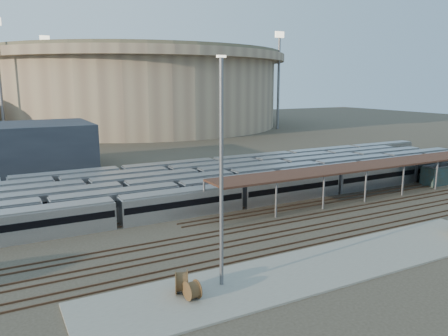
% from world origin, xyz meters
% --- Properties ---
extents(ground, '(420.00, 420.00, 0.00)m').
position_xyz_m(ground, '(0.00, 0.00, 0.00)').
color(ground, '#383026').
rests_on(ground, ground).
extents(apron, '(50.00, 9.00, 0.20)m').
position_xyz_m(apron, '(-5.00, -15.00, 0.10)').
color(apron, gray).
rests_on(apron, ground).
extents(subway_trains, '(127.70, 23.90, 3.60)m').
position_xyz_m(subway_trains, '(0.90, 18.50, 1.80)').
color(subway_trains, silver).
rests_on(subway_trains, ground).
extents(inspection_shed, '(60.30, 6.00, 5.30)m').
position_xyz_m(inspection_shed, '(22.00, 4.00, 4.98)').
color(inspection_shed, slate).
rests_on(inspection_shed, ground).
extents(empty_tracks, '(170.00, 9.62, 0.18)m').
position_xyz_m(empty_tracks, '(0.00, -5.00, 0.09)').
color(empty_tracks, '#4C3323').
rests_on(empty_tracks, ground).
extents(stadium, '(124.00, 124.00, 32.50)m').
position_xyz_m(stadium, '(25.00, 140.00, 16.47)').
color(stadium, '#9C856A').
rests_on(stadium, ground).
extents(floodlight_2, '(4.00, 1.00, 38.40)m').
position_xyz_m(floodlight_2, '(70.00, 100.00, 20.65)').
color(floodlight_2, slate).
rests_on(floodlight_2, ground).
extents(floodlight_3, '(4.00, 1.00, 38.40)m').
position_xyz_m(floodlight_3, '(-10.00, 160.00, 20.65)').
color(floodlight_3, slate).
rests_on(floodlight_3, ground).
extents(cable_reel_west, '(1.10, 1.79, 1.71)m').
position_xyz_m(cable_reel_west, '(-19.68, -15.23, 1.05)').
color(cable_reel_west, brown).
rests_on(cable_reel_west, apron).
extents(cable_reel_east, '(1.80, 2.31, 2.04)m').
position_xyz_m(cable_reel_east, '(-19.99, -13.63, 1.22)').
color(cable_reel_east, brown).
rests_on(cable_reel_east, apron).
extents(yard_light_pole, '(0.80, 0.36, 20.73)m').
position_xyz_m(yard_light_pole, '(-16.09, -13.87, 10.65)').
color(yard_light_pole, slate).
rests_on(yard_light_pole, apron).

